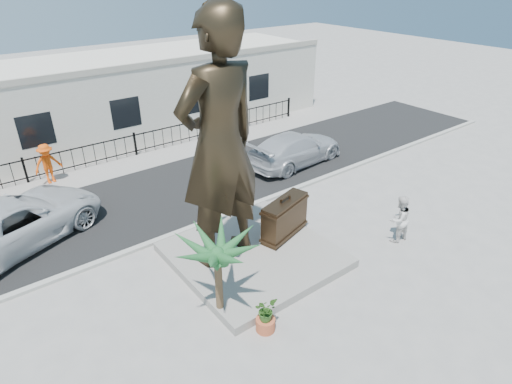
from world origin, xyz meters
The scene contains 16 objects.
ground centered at (0.00, 0.00, 0.00)m, with size 100.00×100.00×0.00m, color #9E9991.
street centered at (0.00, 8.00, 0.01)m, with size 40.00×7.00×0.01m, color black.
curb centered at (0.00, 4.50, 0.06)m, with size 40.00×0.25×0.12m, color #A5A399.
far_sidewalk centered at (0.00, 12.00, 0.01)m, with size 40.00×2.50×0.02m, color #9E9991.
plinth centered at (-0.50, 1.50, 0.15)m, with size 5.20×5.20×0.30m, color gray.
fence centered at (0.00, 12.80, 0.60)m, with size 22.00×0.10×1.20m, color black.
building centered at (0.00, 17.00, 2.20)m, with size 28.00×7.00×4.40m, color silver.
statue centered at (-1.42, 1.98, 4.39)m, with size 2.98×1.96×8.18m, color #2C2316.
suitcase centered at (1.05, 1.64, 1.03)m, with size 2.08×0.66×1.47m, color #342416.
tourist centered at (4.48, -0.85, 0.93)m, with size 0.90×0.70×1.85m, color silver.
car_white centered at (-6.84, 7.57, 0.90)m, with size 2.97×6.43×1.79m, color silver.
car_silver centered at (6.19, 6.77, 0.82)m, with size 2.28×5.60×1.63m, color silver.
worker centered at (-4.59, 12.11, 0.99)m, with size 1.25×0.72×1.94m, color #EB4F0C.
palm_tree centered at (-2.94, -0.10, 0.00)m, with size 1.80×1.80×3.20m, color #1E5427, non-canonical shape.
planter centered at (-2.25, -1.39, 0.20)m, with size 0.56×0.56×0.40m, color #BA5431.
shrub centered at (-2.25, -1.39, 0.74)m, with size 0.61×0.53×0.68m, color #305A1D.
Camera 1 is at (-7.88, -8.35, 9.26)m, focal length 30.00 mm.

